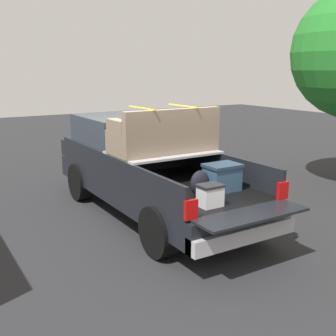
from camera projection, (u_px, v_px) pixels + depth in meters
name	position (u px, v px, depth m)	size (l,w,h in m)	color
ground_plane	(153.00, 215.00, 8.57)	(40.00, 40.00, 0.00)	#262628
pickup_truck	(143.00, 164.00, 8.66)	(6.05, 2.06, 2.23)	black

